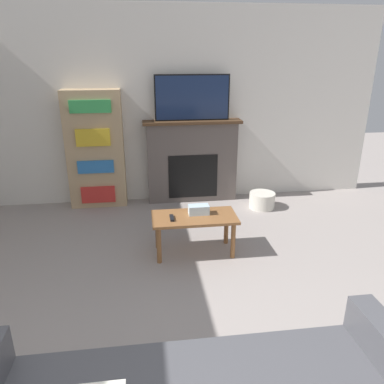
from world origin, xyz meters
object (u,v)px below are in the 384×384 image
(storage_basket, at_px, (262,200))
(coffee_table, at_px, (194,222))
(fireplace, at_px, (192,161))
(bookshelf, at_px, (95,150))
(tv, at_px, (192,98))

(storage_basket, bearing_deg, coffee_table, -134.78)
(storage_basket, bearing_deg, fireplace, 154.29)
(fireplace, xyz_separation_m, storage_basket, (0.94, -0.45, -0.49))
(coffee_table, distance_m, bookshelf, 2.01)
(fireplace, height_order, bookshelf, bookshelf)
(tv, height_order, storage_basket, tv)
(tv, xyz_separation_m, storage_basket, (0.94, -0.43, -1.39))
(tv, relative_size, bookshelf, 0.64)
(bookshelf, bearing_deg, coffee_table, -53.42)
(fireplace, distance_m, bookshelf, 1.37)
(tv, bearing_deg, storage_basket, -24.72)
(bookshelf, relative_size, storage_basket, 4.50)
(fireplace, xyz_separation_m, coffee_table, (-0.19, -1.59, -0.23))
(fireplace, relative_size, storage_basket, 3.85)
(bookshelf, bearing_deg, storage_basket, -10.64)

